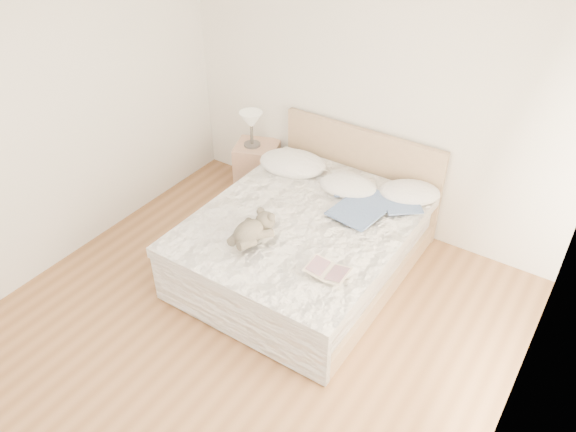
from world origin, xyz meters
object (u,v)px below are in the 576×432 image
at_px(nightstand, 258,168).
at_px(table_lamp, 251,122).
at_px(childrens_book, 328,271).
at_px(teddy_bear, 249,239).
at_px(bed, 307,240).
at_px(photo_book, 286,164).

relative_size(nightstand, table_lamp, 1.45).
xyz_separation_m(childrens_book, teddy_bear, (-0.72, -0.03, 0.02)).
relative_size(bed, table_lamp, 5.57).
distance_m(bed, teddy_bear, 0.73).
bearing_deg(childrens_book, nightstand, 137.12).
distance_m(table_lamp, teddy_bear, 1.74).
distance_m(nightstand, table_lamp, 0.56).
distance_m(photo_book, teddy_bear, 1.27).
xyz_separation_m(photo_book, teddy_bear, (0.43, -1.19, 0.02)).
bearing_deg(table_lamp, nightstand, 38.04).
bearing_deg(teddy_bear, childrens_book, 7.80).
bearing_deg(nightstand, bed, -35.38).
height_order(photo_book, teddy_bear, teddy_bear).
height_order(nightstand, childrens_book, childrens_book).
relative_size(bed, childrens_book, 6.32).
bearing_deg(photo_book, teddy_bear, -64.75).
height_order(bed, table_lamp, bed).
distance_m(nightstand, teddy_bear, 1.77).
bearing_deg(bed, childrens_book, -47.37).
bearing_deg(nightstand, table_lamp, -141.96).
distance_m(bed, childrens_book, 0.86).
distance_m(bed, photo_book, 0.90).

